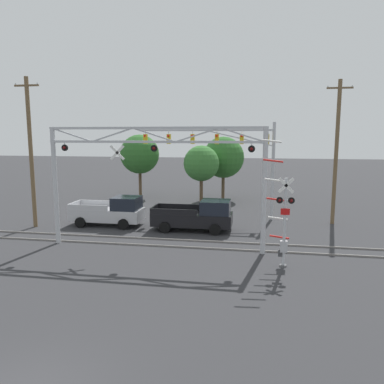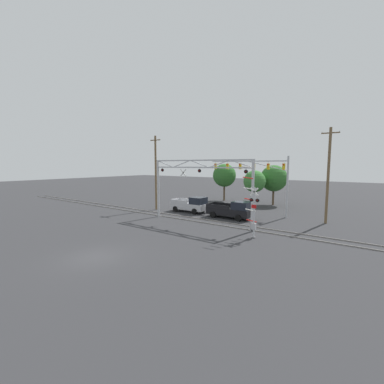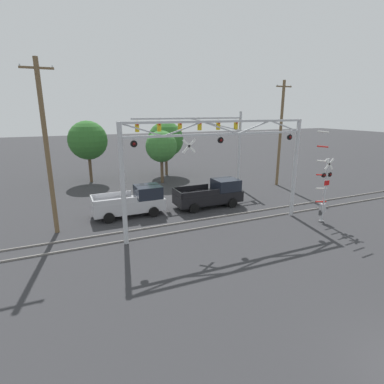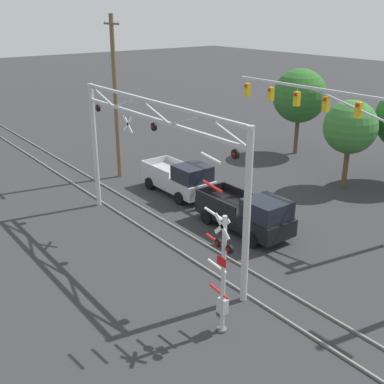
{
  "view_description": "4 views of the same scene",
  "coord_description": "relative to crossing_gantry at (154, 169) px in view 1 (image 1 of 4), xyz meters",
  "views": [
    {
      "loc": [
        5.7,
        -7.49,
        6.57
      ],
      "look_at": [
        2.28,
        12.36,
        3.48
      ],
      "focal_mm": 35.0,
      "sensor_mm": 36.0,
      "label": 1
    },
    {
      "loc": [
        15.73,
        -10.14,
        6.52
      ],
      "look_at": [
        -0.13,
        11.82,
        3.58
      ],
      "focal_mm": 24.0,
      "sensor_mm": 36.0,
      "label": 2
    },
    {
      "loc": [
        -9.14,
        -3.43,
        7.58
      ],
      "look_at": [
        -1.87,
        13.16,
        2.65
      ],
      "focal_mm": 28.0,
      "sensor_mm": 36.0,
      "label": 3
    },
    {
      "loc": [
        17.87,
        1.54,
        10.81
      ],
      "look_at": [
        -1.18,
        16.09,
        1.61
      ],
      "focal_mm": 45.0,
      "sensor_mm": 36.0,
      "label": 4
    }
  ],
  "objects": [
    {
      "name": "rail_track_near",
      "position": [
        0.01,
        0.28,
        -4.57
      ],
      "size": [
        80.0,
        0.08,
        0.1
      ],
      "primitive_type": "cube",
      "color": "gray",
      "rests_on": "ground_plane"
    },
    {
      "name": "rail_track_far",
      "position": [
        0.01,
        1.72,
        -4.57
      ],
      "size": [
        80.0,
        0.08,
        0.1
      ],
      "primitive_type": "cube",
      "color": "gray",
      "rests_on": "ground_plane"
    },
    {
      "name": "crossing_gantry",
      "position": [
        0.0,
        0.0,
        0.0
      ],
      "size": [
        12.61,
        0.3,
        7.02
      ],
      "color": "#B7BABF",
      "rests_on": "ground_plane"
    },
    {
      "name": "crossing_signal_mast",
      "position": [
        7.08,
        -1.97,
        -2.32
      ],
      "size": [
        1.68,
        0.35,
        6.37
      ],
      "color": "#B7BABF",
      "rests_on": "ground_plane"
    },
    {
      "name": "traffic_signal_span",
      "position": [
        3.91,
        8.7,
        0.76
      ],
      "size": [
        10.71,
        0.39,
        7.52
      ],
      "color": "#B7BABF",
      "rests_on": "ground_plane"
    },
    {
      "name": "pickup_truck_lead",
      "position": [
        1.79,
        4.4,
        -3.6
      ],
      "size": [
        5.49,
        2.3,
        2.15
      ],
      "color": "black",
      "rests_on": "ground_plane"
    },
    {
      "name": "pickup_truck_following",
      "position": [
        -4.62,
        4.82,
        -3.6
      ],
      "size": [
        5.18,
        2.3,
        2.15
      ],
      "color": "#B7B7BC",
      "rests_on": "ground_plane"
    },
    {
      "name": "utility_pole_left",
      "position": [
        -9.9,
        3.5,
        0.78
      ],
      "size": [
        1.8,
        0.28,
        10.5
      ],
      "color": "brown",
      "rests_on": "ground_plane"
    },
    {
      "name": "utility_pole_right",
      "position": [
        11.42,
        8.14,
        0.76
      ],
      "size": [
        1.8,
        0.28,
        10.46
      ],
      "color": "brown",
      "rests_on": "ground_plane"
    },
    {
      "name": "background_tree_beyond_span",
      "position": [
        0.66,
        13.98,
        -0.71
      ],
      "size": [
        3.33,
        3.33,
        5.6
      ],
      "color": "brown",
      "rests_on": "ground_plane"
    },
    {
      "name": "background_tree_far_left_verge",
      "position": [
        -6.4,
        17.38,
        -0.09
      ],
      "size": [
        4.1,
        4.1,
        6.6
      ],
      "color": "brown",
      "rests_on": "ground_plane"
    },
    {
      "name": "background_tree_far_right_verge",
      "position": [
        2.4,
        17.6,
        -0.34
      ],
      "size": [
        4.2,
        4.2,
        6.39
      ],
      "color": "brown",
      "rests_on": "ground_plane"
    }
  ]
}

